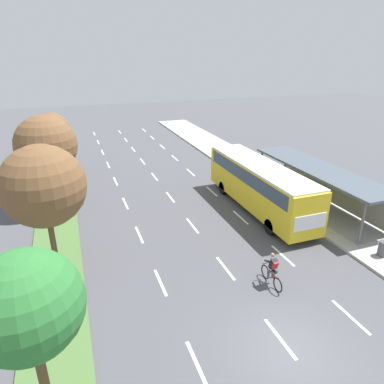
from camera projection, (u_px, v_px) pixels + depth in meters
The scene contains 14 objects.
ground_plane at pixel (289, 350), 12.89m from camera, with size 140.00×140.00×0.00m, color #4C4C51.
median_strip at pixel (57, 191), 27.64m from camera, with size 2.60×52.00×0.12m, color #4C7038.
sidewalk_right at pixel (249, 168), 33.18m from camera, with size 4.50×52.00×0.15m, color #ADAAA3.
lane_divider_left at pixel (120, 191), 27.66m from camera, with size 0.14×47.50×0.01m.
lane_divider_center at pixel (162, 186), 28.76m from camera, with size 0.14×47.50×0.01m.
lane_divider_right at pixel (200, 181), 29.87m from camera, with size 0.14×47.50×0.01m.
bus_shelter at pixel (319, 182), 24.28m from camera, with size 2.90×11.86×2.86m.
bus at pixel (259, 182), 23.79m from camera, with size 2.54×11.29×3.37m.
cyclist at pixel (272, 271), 16.26m from camera, with size 0.46×1.82×1.71m.
median_tree_nearest at pixel (27, 306), 8.73m from camera, with size 2.97×2.97×5.80m.
median_tree_second at pixel (43, 186), 15.90m from camera, with size 3.95×3.95×6.51m.
median_tree_third at pixel (46, 145), 23.09m from camera, with size 4.11×4.11×6.55m.
median_tree_fourth at pixel (52, 132), 30.63m from camera, with size 3.38×3.38×5.43m.
trash_bin at pixel (383, 249), 18.50m from camera, with size 0.52×0.52×0.85m, color #4C4C51.
Camera 1 is at (-6.76, -7.83, 10.42)m, focal length 31.95 mm.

